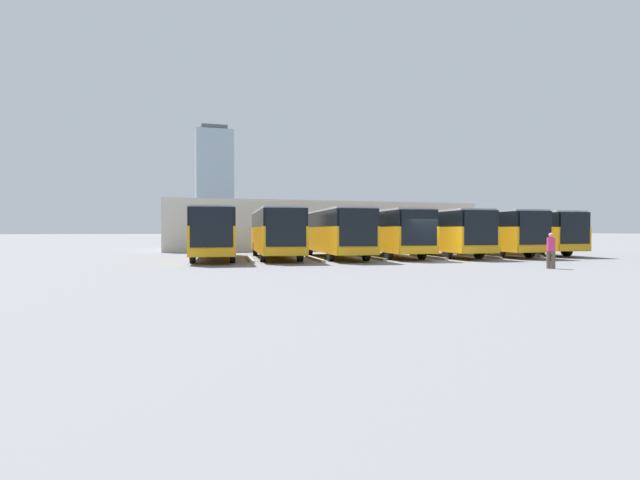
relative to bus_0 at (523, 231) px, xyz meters
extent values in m
plane|color=slate|center=(11.86, 6.47, -1.78)|extent=(600.00, 600.00, 0.00)
cube|color=orange|center=(0.00, -0.02, -0.52)|extent=(3.86, 12.11, 1.62)
cube|color=black|center=(0.00, -0.02, 0.78)|extent=(3.81, 11.93, 0.99)
cube|color=black|center=(0.70, 5.91, 0.22)|extent=(2.18, 0.30, 2.11)
cube|color=orange|center=(0.70, 5.91, -1.11)|extent=(2.35, 0.34, 0.40)
cube|color=silver|center=(0.00, -0.02, 1.34)|extent=(3.71, 11.62, 0.12)
cylinder|color=black|center=(-0.66, 3.77, -1.28)|extent=(0.42, 1.04, 1.01)
cylinder|color=black|center=(1.52, 3.52, -1.28)|extent=(0.42, 1.04, 1.01)
cylinder|color=black|center=(-1.52, -3.55, -1.28)|extent=(0.42, 1.04, 1.01)
cylinder|color=black|center=(0.65, -3.81, -1.28)|extent=(0.42, 1.04, 1.01)
cube|color=#9E9E99|center=(1.97, 1.77, -1.71)|extent=(0.93, 5.91, 0.15)
cube|color=orange|center=(3.95, 0.85, -0.52)|extent=(3.86, 12.11, 1.62)
cube|color=black|center=(3.95, 0.85, 0.78)|extent=(3.81, 11.93, 0.99)
cube|color=black|center=(4.65, 6.77, 0.22)|extent=(2.18, 0.30, 2.11)
cube|color=orange|center=(4.65, 6.78, -1.11)|extent=(2.35, 0.34, 0.40)
cube|color=silver|center=(3.95, 0.85, 1.34)|extent=(3.71, 11.62, 0.12)
cylinder|color=black|center=(3.30, 4.64, -1.28)|extent=(0.42, 1.04, 1.01)
cylinder|color=black|center=(5.47, 4.38, -1.28)|extent=(0.42, 1.04, 1.01)
cylinder|color=black|center=(2.43, -2.69, -1.28)|extent=(0.42, 1.04, 1.01)
cylinder|color=black|center=(4.61, -2.94, -1.28)|extent=(0.42, 1.04, 1.01)
cube|color=#9E9E99|center=(5.93, 2.63, -1.71)|extent=(0.93, 5.91, 0.15)
cube|color=orange|center=(7.91, 0.83, -0.52)|extent=(3.86, 12.11, 1.62)
cube|color=black|center=(7.91, 0.83, 0.78)|extent=(3.81, 11.93, 0.99)
cube|color=black|center=(8.60, 6.76, 0.22)|extent=(2.18, 0.30, 2.11)
cube|color=orange|center=(8.60, 6.76, -1.11)|extent=(2.35, 0.34, 0.40)
cube|color=silver|center=(7.91, 0.83, 1.34)|extent=(3.71, 11.62, 0.12)
cylinder|color=black|center=(7.25, 4.62, -1.28)|extent=(0.42, 1.04, 1.01)
cylinder|color=black|center=(9.42, 4.37, -1.28)|extent=(0.42, 1.04, 1.01)
cylinder|color=black|center=(6.39, -2.70, -1.28)|extent=(0.42, 1.04, 1.01)
cylinder|color=black|center=(8.56, -2.96, -1.28)|extent=(0.42, 1.04, 1.01)
cube|color=#9E9E99|center=(9.88, 2.62, -1.71)|extent=(0.93, 5.91, 0.15)
cube|color=orange|center=(11.86, 0.46, -0.52)|extent=(3.86, 12.11, 1.62)
cube|color=black|center=(11.86, 0.46, 0.78)|extent=(3.81, 11.93, 0.99)
cube|color=black|center=(12.56, 6.38, 0.22)|extent=(2.18, 0.30, 2.11)
cube|color=orange|center=(12.56, 6.39, -1.11)|extent=(2.35, 0.34, 0.40)
cube|color=silver|center=(11.86, 0.46, 1.34)|extent=(3.71, 11.62, 0.12)
cylinder|color=black|center=(11.20, 4.25, -1.28)|extent=(0.42, 1.04, 1.01)
cylinder|color=black|center=(13.38, 3.99, -1.28)|extent=(0.42, 1.04, 1.01)
cylinder|color=black|center=(10.34, -3.08, -1.28)|extent=(0.42, 1.04, 1.01)
cylinder|color=black|center=(12.51, -3.33, -1.28)|extent=(0.42, 1.04, 1.01)
cube|color=#9E9E99|center=(13.84, 2.24, -1.71)|extent=(0.93, 5.91, 0.15)
cube|color=orange|center=(15.81, 0.82, -0.52)|extent=(3.86, 12.11, 1.62)
cube|color=black|center=(15.81, 0.82, 0.78)|extent=(3.81, 11.93, 0.99)
cube|color=black|center=(16.51, 6.74, 0.22)|extent=(2.18, 0.30, 2.11)
cube|color=orange|center=(16.51, 6.74, -1.11)|extent=(2.35, 0.34, 0.40)
cube|color=silver|center=(15.81, 0.82, 1.34)|extent=(3.71, 11.62, 0.12)
cylinder|color=black|center=(15.16, 4.61, -1.28)|extent=(0.42, 1.04, 1.01)
cylinder|color=black|center=(17.33, 4.35, -1.28)|extent=(0.42, 1.04, 1.01)
cylinder|color=black|center=(14.29, -2.72, -1.28)|extent=(0.42, 1.04, 1.01)
cylinder|color=black|center=(16.47, -2.97, -1.28)|extent=(0.42, 1.04, 1.01)
cube|color=#9E9E99|center=(17.79, 2.60, -1.71)|extent=(0.93, 5.91, 0.15)
cube|color=orange|center=(19.77, 0.18, -0.52)|extent=(3.86, 12.11, 1.62)
cube|color=black|center=(19.77, 0.18, 0.78)|extent=(3.81, 11.93, 0.99)
cube|color=black|center=(20.46, 6.11, 0.22)|extent=(2.18, 0.30, 2.11)
cube|color=orange|center=(20.47, 6.11, -1.11)|extent=(2.35, 0.34, 0.40)
cube|color=silver|center=(19.77, 0.18, 1.34)|extent=(3.71, 11.62, 0.12)
cylinder|color=black|center=(19.11, 3.97, -1.28)|extent=(0.42, 1.04, 1.01)
cylinder|color=black|center=(21.28, 3.72, -1.28)|extent=(0.42, 1.04, 1.01)
cylinder|color=black|center=(18.25, -3.35, -1.28)|extent=(0.42, 1.04, 1.01)
cylinder|color=black|center=(20.42, -3.61, -1.28)|extent=(0.42, 1.04, 1.01)
cube|color=#9E9E99|center=(21.74, 1.97, -1.71)|extent=(0.93, 5.91, 0.15)
cube|color=orange|center=(23.72, 0.18, -0.52)|extent=(3.86, 12.11, 1.62)
cube|color=black|center=(23.72, 0.18, 0.78)|extent=(3.81, 11.93, 0.99)
cube|color=black|center=(24.42, 6.11, 0.22)|extent=(2.18, 0.30, 2.11)
cube|color=orange|center=(24.42, 6.11, -1.11)|extent=(2.35, 0.34, 0.40)
cube|color=silver|center=(23.72, 0.18, 1.34)|extent=(3.71, 11.62, 0.12)
cylinder|color=black|center=(23.07, 3.98, -1.28)|extent=(0.42, 1.04, 1.01)
cylinder|color=black|center=(25.24, 3.72, -1.28)|extent=(0.42, 1.04, 1.01)
cylinder|color=black|center=(22.20, -3.35, -1.28)|extent=(0.42, 1.04, 1.01)
cylinder|color=black|center=(24.38, -3.61, -1.28)|extent=(0.42, 1.04, 1.01)
cylinder|color=brown|center=(9.04, 13.02, -1.37)|extent=(0.26, 0.26, 0.83)
cylinder|color=brown|center=(9.15, 12.84, -1.37)|extent=(0.26, 0.26, 0.83)
cylinder|color=#D13375|center=(9.10, 12.93, -0.62)|extent=(0.53, 0.53, 0.66)
sphere|color=tan|center=(9.10, 12.93, -0.18)|extent=(0.23, 0.23, 0.23)
cube|color=beige|center=(11.86, -17.07, 0.51)|extent=(30.17, 12.31, 4.60)
cube|color=silver|center=(11.86, -24.72, 2.56)|extent=(30.17, 3.00, 0.24)
cylinder|color=slate|center=(1.30, -25.82, 0.39)|extent=(0.20, 0.20, 4.35)
cylinder|color=slate|center=(22.42, -25.82, 0.39)|extent=(0.20, 0.20, 4.35)
cube|color=#93A8B7|center=(2.76, -216.75, 23.49)|extent=(17.56, 17.56, 50.55)
cube|color=#4C4C51|center=(2.76, -216.75, 49.96)|extent=(12.29, 12.29, 2.40)
camera|label=1|loc=(26.84, 32.32, 0.02)|focal=28.00mm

